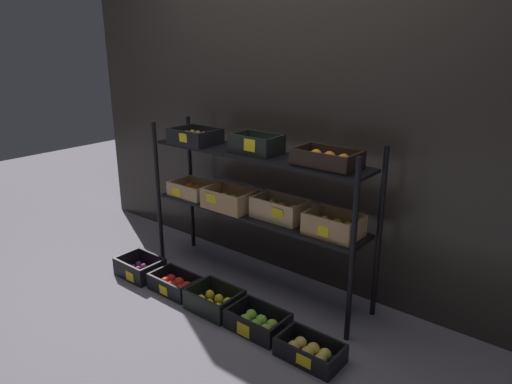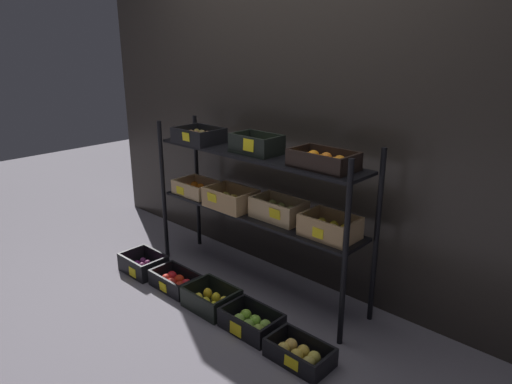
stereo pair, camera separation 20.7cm
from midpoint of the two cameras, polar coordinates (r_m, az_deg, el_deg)
The scene contains 8 objects.
ground_plane at distance 3.37m, azimuth -1.80°, elevation -11.17°, with size 10.00×10.00×0.00m, color slate.
storefront_wall at distance 3.26m, azimuth 2.27°, elevation 8.94°, with size 4.02×0.12×2.26m, color #2D2823.
display_rack at distance 3.07m, azimuth -1.96°, elevation 0.82°, with size 1.74×0.37×1.09m.
crate_ground_plum at distance 3.59m, azimuth -15.62°, elevation -9.12°, with size 0.32×0.25×0.14m.
crate_ground_apple_red at distance 3.33m, azimuth -11.62°, elevation -11.06°, with size 0.35×0.22×0.12m.
crate_ground_lemon at distance 3.09m, azimuth -7.10°, elevation -13.20°, with size 0.33×0.25×0.14m.
crate_ground_apple_green at distance 2.88m, azimuth -1.88°, elevation -15.74°, with size 0.35×0.24×0.12m.
crate_ground_apple_gold at distance 2.67m, azimuth 4.29°, elevation -18.95°, with size 0.35×0.22×0.11m.
Camera 1 is at (1.85, -2.28, 1.66)m, focal length 32.68 mm.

